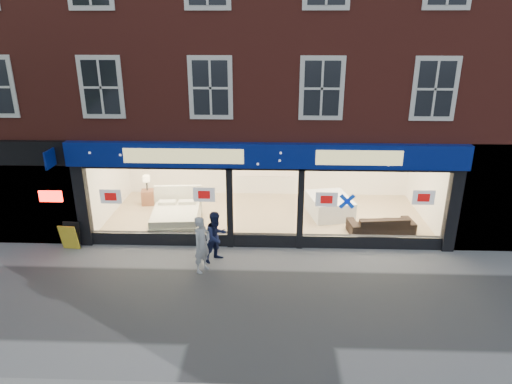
# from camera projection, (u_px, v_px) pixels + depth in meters

# --- Properties ---
(ground) EXTENTS (120.00, 120.00, 0.00)m
(ground) POSITION_uv_depth(u_px,v_px,m) (262.00, 304.00, 11.16)
(ground) COLOR gray
(ground) RESTS_ON ground
(showroom_floor) EXTENTS (11.00, 4.50, 0.10)m
(showroom_floor) POSITION_uv_depth(u_px,v_px,m) (266.00, 216.00, 16.06)
(showroom_floor) COLOR tan
(showroom_floor) RESTS_ON ground
(building) EXTENTS (19.00, 8.26, 10.30)m
(building) POSITION_uv_depth(u_px,v_px,m) (268.00, 16.00, 15.32)
(building) COLOR maroon
(building) RESTS_ON ground
(display_bed) EXTENTS (1.75, 2.08, 1.09)m
(display_bed) POSITION_uv_depth(u_px,v_px,m) (176.00, 216.00, 15.18)
(display_bed) COLOR beige
(display_bed) RESTS_ON showroom_floor
(bedside_table) EXTENTS (0.52, 0.52, 0.55)m
(bedside_table) POSITION_uv_depth(u_px,v_px,m) (148.00, 197.00, 16.91)
(bedside_table) COLOR brown
(bedside_table) RESTS_ON showroom_floor
(mattress_stack) EXTENTS (1.66, 1.93, 0.67)m
(mattress_stack) POSITION_uv_depth(u_px,v_px,m) (329.00, 206.00, 15.97)
(mattress_stack) COLOR silver
(mattress_stack) RESTS_ON showroom_floor
(sofa) EXTENTS (2.15, 1.04, 0.60)m
(sofa) POSITION_uv_depth(u_px,v_px,m) (381.00, 224.00, 14.58)
(sofa) COLOR black
(sofa) RESTS_ON showroom_floor
(a_board) EXTENTS (0.57, 0.39, 0.83)m
(a_board) POSITION_uv_depth(u_px,v_px,m) (70.00, 236.00, 13.74)
(a_board) COLOR gold
(a_board) RESTS_ON ground
(pedestrian_grey) EXTENTS (0.63, 0.70, 1.61)m
(pedestrian_grey) POSITION_uv_depth(u_px,v_px,m) (202.00, 244.00, 12.38)
(pedestrian_grey) COLOR #A9ACB1
(pedestrian_grey) RESTS_ON ground
(pedestrian_blue) EXTENTS (0.92, 0.92, 1.50)m
(pedestrian_blue) POSITION_uv_depth(u_px,v_px,m) (216.00, 237.00, 12.96)
(pedestrian_blue) COLOR #192046
(pedestrian_blue) RESTS_ON ground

